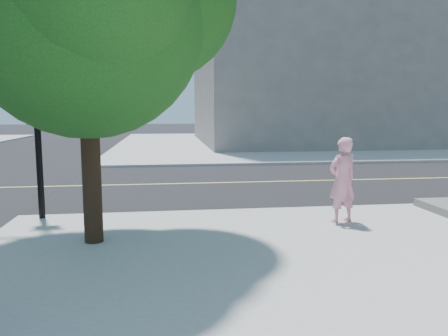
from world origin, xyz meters
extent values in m
plane|color=black|center=(0.00, 0.00, 0.00)|extent=(140.00, 140.00, 0.00)
cube|color=black|center=(0.00, 4.50, 0.01)|extent=(140.00, 9.00, 0.01)
cube|color=#A3A3A3|center=(13.50, 21.50, 0.06)|extent=(29.00, 25.00, 0.12)
cube|color=slate|center=(14.00, 22.00, 7.12)|extent=(18.00, 16.00, 14.00)
imported|color=pink|center=(5.97, -1.52, 1.02)|extent=(0.75, 0.60, 1.80)
cylinder|color=black|center=(1.01, -2.26, 1.78)|extent=(0.33, 0.33, 3.33)
sphere|color=#1B5017|center=(1.01, -2.26, 4.00)|extent=(4.07, 4.07, 4.07)
cylinder|color=black|center=(-0.40, -0.30, 2.47)|extent=(0.13, 0.13, 4.70)
cube|color=white|center=(-0.35, -0.32, 3.03)|extent=(0.62, 0.04, 0.22)
cube|color=navy|center=(-0.35, -0.32, 2.47)|extent=(0.50, 0.04, 0.62)
imported|color=black|center=(-0.40, -0.30, 3.92)|extent=(0.18, 0.22, 1.12)
camera|label=1|loc=(2.31, -10.20, 2.47)|focal=35.32mm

